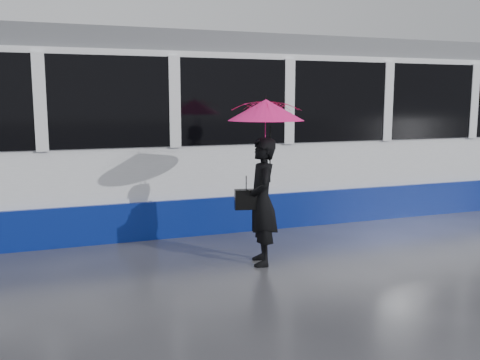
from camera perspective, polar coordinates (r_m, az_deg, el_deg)
name	(u,v)px	position (r m, az deg, el deg)	size (l,w,h in m)	color
ground	(274,251)	(8.08, 3.65, -7.52)	(90.00, 90.00, 0.00)	#2C2B31
rails	(222,216)	(10.35, -1.94, -3.87)	(34.00, 1.51, 0.02)	#3F3D38
tram	(285,130)	(10.61, 4.83, 5.30)	(26.00, 2.56, 3.35)	white
woman	(262,202)	(7.25, 2.34, -2.32)	(0.63, 0.42, 1.74)	black
umbrella	(266,125)	(7.15, 2.77, 5.89)	(1.22, 1.22, 1.17)	#F21479
handbag	(246,199)	(7.19, 0.66, -2.07)	(0.33, 0.20, 0.45)	black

